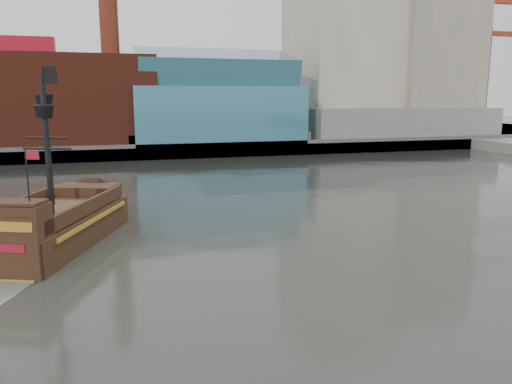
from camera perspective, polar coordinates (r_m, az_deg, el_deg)
name	(u,v)px	position (r m, az deg, el deg)	size (l,w,h in m)	color
ground	(313,312)	(25.04, 6.54, -13.51)	(400.00, 400.00, 0.00)	black
promenade_far	(152,139)	(113.69, -11.85, 5.95)	(220.00, 60.00, 2.00)	slate
seawall	(167,151)	(84.42, -10.19, 4.58)	(220.00, 1.00, 2.60)	#4C4C49
skyline	(176,25)	(107.42, -9.10, 18.37)	(149.00, 45.00, 62.00)	brown
crane_a	(485,59)	(135.52, 24.70, 13.64)	(22.50, 4.00, 32.25)	slate
crane_b	(487,76)	(149.16, 24.89, 11.92)	(19.10, 4.00, 26.25)	slate
pirate_ship	(52,229)	(37.72, -22.27, -3.92)	(11.56, 18.46, 13.31)	black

